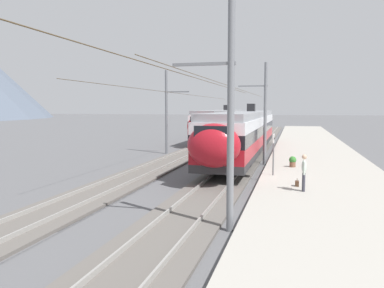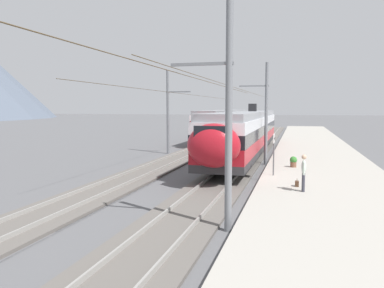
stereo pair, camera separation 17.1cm
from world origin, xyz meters
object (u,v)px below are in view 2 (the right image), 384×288
object	(u,v)px
train_far_track	(223,123)
catenary_mast_west	(225,113)
catenary_mast_mid	(265,112)
catenary_mast_far_side	(169,111)
platform_sign	(274,145)
handbag_beside_passenger	(297,184)
potted_plant_platform_edge	(293,161)
train_near_platform	(246,131)
passenger_walking	(304,171)

from	to	relation	value
train_far_track	catenary_mast_west	xyz separation A→B (m)	(-36.16, -7.00, 1.80)
catenary_mast_mid	catenary_mast_far_side	distance (m)	9.86
catenary_mast_west	catenary_mast_far_side	distance (m)	21.94
train_far_track	catenary_mast_mid	distance (m)	21.69
catenary_mast_mid	platform_sign	distance (m)	6.94
handbag_beside_passenger	potted_plant_platform_edge	xyz separation A→B (m)	(6.10, 0.23, 0.25)
catenary_mast_west	platform_sign	world-z (taller)	catenary_mast_west
train_near_platform	catenary_mast_far_side	bearing A→B (deg)	80.39
train_near_platform	catenary_mast_far_side	xyz separation A→B (m)	(1.20, 7.11, 1.69)
train_near_platform	train_far_track	bearing A→B (deg)	16.95
train_far_track	platform_sign	distance (m)	28.25
platform_sign	potted_plant_platform_edge	xyz separation A→B (m)	(3.34, -1.05, -1.32)
train_near_platform	potted_plant_platform_edge	distance (m)	7.66
train_far_track	catenary_mast_far_side	size ratio (longest dim) A/B	0.64
catenary_mast_mid	platform_sign	bearing A→B (deg)	-170.61
train_near_platform	platform_sign	xyz separation A→B (m)	(-9.78, -2.82, -0.13)
catenary_mast_far_side	potted_plant_platform_edge	xyz separation A→B (m)	(-7.65, -10.98, -3.14)
train_far_track	handbag_beside_passenger	distance (m)	31.32
train_near_platform	train_far_track	world-z (taller)	same
train_near_platform	catenary_mast_far_side	distance (m)	7.41
platform_sign	potted_plant_platform_edge	size ratio (longest dim) A/B	3.37
train_far_track	potted_plant_platform_edge	xyz separation A→B (m)	(-23.73, -9.14, -1.45)
catenary_mast_mid	handbag_beside_passenger	size ratio (longest dim) A/B	99.65
passenger_walking	handbag_beside_passenger	size ratio (longest dim) A/B	4.38
handbag_beside_passenger	passenger_walking	bearing A→B (deg)	-165.69
catenary_mast_far_side	potted_plant_platform_edge	world-z (taller)	catenary_mast_far_side
handbag_beside_passenger	potted_plant_platform_edge	distance (m)	6.11
handbag_beside_passenger	potted_plant_platform_edge	world-z (taller)	potted_plant_platform_edge
catenary_mast_mid	train_far_track	bearing A→B (deg)	18.87
train_near_platform	passenger_walking	bearing A→B (deg)	-162.20
catenary_mast_west	handbag_beside_passenger	xyz separation A→B (m)	(6.32, -2.37, -3.50)
catenary_mast_west	passenger_walking	distance (m)	6.46
passenger_walking	handbag_beside_passenger	world-z (taller)	passenger_walking
catenary_mast_mid	handbag_beside_passenger	bearing A→B (deg)	-165.78
catenary_mast_west	platform_sign	xyz separation A→B (m)	(9.09, -1.09, -1.92)
platform_sign	handbag_beside_passenger	distance (m)	3.43
catenary_mast_mid	passenger_walking	xyz separation A→B (m)	(-10.45, -2.65, -2.56)
train_near_platform	train_far_track	xyz separation A→B (m)	(17.28, 5.27, -0.00)
train_near_platform	handbag_beside_passenger	bearing A→B (deg)	-161.91
passenger_walking	potted_plant_platform_edge	bearing A→B (deg)	4.04
catenary_mast_mid	catenary_mast_far_side	bearing A→B (deg)	63.63
train_near_platform	catenary_mast_west	size ratio (longest dim) A/B	0.70
potted_plant_platform_edge	catenary_mast_far_side	bearing A→B (deg)	55.13
catenary_mast_mid	passenger_walking	distance (m)	11.08
catenary_mast_mid	potted_plant_platform_edge	bearing A→B (deg)	-146.77
train_far_track	handbag_beside_passenger	world-z (taller)	train_far_track
catenary_mast_west	platform_sign	size ratio (longest dim) A/B	16.51
potted_plant_platform_edge	catenary_mast_mid	bearing A→B (deg)	33.23
platform_sign	train_far_track	bearing A→B (deg)	16.63
catenary_mast_mid	potted_plant_platform_edge	world-z (taller)	catenary_mast_mid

